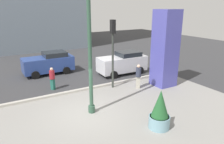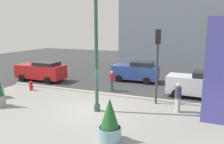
% 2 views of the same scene
% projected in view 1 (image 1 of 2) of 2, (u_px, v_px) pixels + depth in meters
% --- Properties ---
extents(ground_plane, '(60.00, 60.00, 0.00)m').
position_uv_depth(ground_plane, '(63.00, 89.00, 15.06)').
color(ground_plane, '#38383A').
extents(plaza_pavement, '(18.00, 10.00, 0.02)m').
position_uv_depth(plaza_pavement, '(104.00, 131.00, 10.10)').
color(plaza_pavement, gray).
rests_on(plaza_pavement, ground_plane).
extents(curb_strip, '(18.00, 0.24, 0.16)m').
position_uv_depth(curb_strip, '(67.00, 93.00, 14.31)').
color(curb_strip, '#B7B2A8').
rests_on(curb_strip, ground_plane).
extents(lamp_post, '(0.44, 0.44, 7.58)m').
position_uv_depth(lamp_post, '(90.00, 45.00, 10.75)').
color(lamp_post, '#335642').
rests_on(lamp_post, ground_plane).
extents(art_pillar_blue, '(1.42, 1.42, 5.37)m').
position_uv_depth(art_pillar_blue, '(165.00, 49.00, 15.18)').
color(art_pillar_blue, '#4C4CAD').
rests_on(art_pillar_blue, ground_plane).
extents(potted_plant_near_right, '(0.99, 0.99, 1.92)m').
position_uv_depth(potted_plant_near_right, '(160.00, 111.00, 10.09)').
color(potted_plant_near_right, '#7AA8B7').
rests_on(potted_plant_near_right, ground_plane).
extents(traffic_light_corner, '(0.28, 0.42, 4.72)m').
position_uv_depth(traffic_light_corner, '(113.00, 43.00, 14.52)').
color(traffic_light_corner, '#333833').
rests_on(traffic_light_corner, ground_plane).
extents(car_passing_lane, '(4.15, 2.07, 1.86)m').
position_uv_depth(car_passing_lane, '(123.00, 63.00, 18.37)').
color(car_passing_lane, silver).
rests_on(car_passing_lane, ground_plane).
extents(car_intersection, '(4.11, 2.04, 1.83)m').
position_uv_depth(car_intersection, '(49.00, 63.00, 18.38)').
color(car_intersection, '#2D4793').
rests_on(car_intersection, ground_plane).
extents(pedestrian_crossing, '(0.49, 0.49, 1.59)m').
position_uv_depth(pedestrian_crossing, '(52.00, 78.00, 14.81)').
color(pedestrian_crossing, '#236656').
rests_on(pedestrian_crossing, ground_plane).
extents(pedestrian_on_sidewalk, '(0.51, 0.51, 1.73)m').
position_uv_depth(pedestrian_on_sidewalk, '(138.00, 75.00, 15.03)').
color(pedestrian_on_sidewalk, '#B2AD9E').
rests_on(pedestrian_on_sidewalk, ground_plane).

